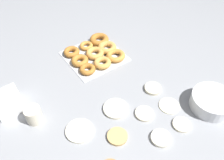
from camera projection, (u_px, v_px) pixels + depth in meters
The scene contains 13 objects.
ground_plane at pixel (118, 105), 1.11m from camera, with size 3.00×3.00×0.00m, color gray.
pancake_0 at pixel (169, 105), 1.10m from camera, with size 0.10×0.10×0.01m, color beige.
pancake_1 at pixel (182, 125), 1.03m from camera, with size 0.08×0.08×0.01m, color beige.
pancake_2 at pixel (117, 136), 0.99m from camera, with size 0.09×0.09×0.01m, color tan.
pancake_3 at pixel (80, 131), 1.01m from camera, with size 0.12×0.12×0.01m, color silver.
pancake_4 at pixel (116, 109), 1.09m from camera, with size 0.12×0.12×0.01m, color silver.
pancake_5 at pixel (144, 114), 1.07m from camera, with size 0.08×0.08×0.01m, color beige.
pancake_6 at pixel (161, 138), 0.98m from camera, with size 0.08×0.08×0.01m, color silver.
pancake_8 at pixel (153, 88), 1.17m from camera, with size 0.08×0.08×0.02m, color beige.
donut_tray at pixel (96, 53), 1.34m from camera, with size 0.31×0.30×0.04m.
batter_bowl at pixel (212, 102), 1.08m from camera, with size 0.19×0.19×0.07m.
container_stack at pixel (8, 102), 1.07m from camera, with size 0.12×0.12×0.08m.
paper_cup at pixel (34, 115), 1.02m from camera, with size 0.07×0.07×0.08m.
Camera 1 is at (0.42, 0.54, 0.88)m, focal length 38.00 mm.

